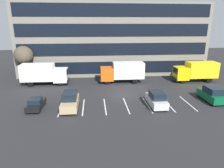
{
  "coord_description": "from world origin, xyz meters",
  "views": [
    {
      "loc": [
        -4.09,
        -28.24,
        10.18
      ],
      "look_at": [
        -1.41,
        1.38,
        1.4
      ],
      "focal_mm": 32.35,
      "sensor_mm": 36.0,
      "label": 1
    }
  ],
  "objects_px": {
    "suv_forest": "(212,94)",
    "suv_silver": "(156,99)",
    "box_truck_orange": "(123,71)",
    "suv_tan": "(70,101)",
    "box_truck_white": "(44,73)",
    "bare_tree": "(24,55)",
    "box_truck_yellow_all": "(196,71)",
    "sedan_black": "(36,104)"
  },
  "relations": [
    {
      "from": "box_truck_yellow_all",
      "to": "suv_forest",
      "type": "relative_size",
      "value": 1.7
    },
    {
      "from": "box_truck_yellow_all",
      "to": "bare_tree",
      "type": "height_order",
      "value": "bare_tree"
    },
    {
      "from": "box_truck_orange",
      "to": "box_truck_white",
      "type": "height_order",
      "value": "box_truck_white"
    },
    {
      "from": "box_truck_orange",
      "to": "box_truck_yellow_all",
      "type": "relative_size",
      "value": 1.01
    },
    {
      "from": "box_truck_white",
      "to": "box_truck_yellow_all",
      "type": "relative_size",
      "value": 1.02
    },
    {
      "from": "sedan_black",
      "to": "bare_tree",
      "type": "bearing_deg",
      "value": 111.3
    },
    {
      "from": "sedan_black",
      "to": "box_truck_orange",
      "type": "bearing_deg",
      "value": 41.13
    },
    {
      "from": "box_truck_white",
      "to": "suv_tan",
      "type": "xyz_separation_m",
      "value": [
        5.66,
        -11.15,
        -1.06
      ]
    },
    {
      "from": "box_truck_white",
      "to": "bare_tree",
      "type": "xyz_separation_m",
      "value": [
        -4.16,
        3.41,
        2.64
      ]
    },
    {
      "from": "box_truck_orange",
      "to": "bare_tree",
      "type": "xyz_separation_m",
      "value": [
        -18.07,
        3.18,
        2.65
      ]
    },
    {
      "from": "box_truck_white",
      "to": "box_truck_yellow_all",
      "type": "bearing_deg",
      "value": -0.8
    },
    {
      "from": "suv_forest",
      "to": "sedan_black",
      "type": "bearing_deg",
      "value": -178.91
    },
    {
      "from": "box_truck_white",
      "to": "box_truck_yellow_all",
      "type": "distance_m",
      "value": 27.45
    },
    {
      "from": "suv_forest",
      "to": "sedan_black",
      "type": "distance_m",
      "value": 23.4
    },
    {
      "from": "box_truck_orange",
      "to": "sedan_black",
      "type": "bearing_deg",
      "value": -138.87
    },
    {
      "from": "box_truck_yellow_all",
      "to": "suv_forest",
      "type": "distance_m",
      "value": 10.32
    },
    {
      "from": "box_truck_yellow_all",
      "to": "suv_tan",
      "type": "relative_size",
      "value": 1.69
    },
    {
      "from": "box_truck_white",
      "to": "suv_tan",
      "type": "bearing_deg",
      "value": -63.08
    },
    {
      "from": "suv_tan",
      "to": "sedan_black",
      "type": "xyz_separation_m",
      "value": [
        -4.3,
        0.42,
        -0.34
      ]
    },
    {
      "from": "suv_silver",
      "to": "suv_tan",
      "type": "distance_m",
      "value": 10.99
    },
    {
      "from": "suv_silver",
      "to": "box_truck_white",
      "type": "bearing_deg",
      "value": 145.68
    },
    {
      "from": "box_truck_yellow_all",
      "to": "sedan_black",
      "type": "bearing_deg",
      "value": -158.37
    },
    {
      "from": "bare_tree",
      "to": "box_truck_yellow_all",
      "type": "bearing_deg",
      "value": -6.85
    },
    {
      "from": "box_truck_orange",
      "to": "sedan_black",
      "type": "height_order",
      "value": "box_truck_orange"
    },
    {
      "from": "box_truck_orange",
      "to": "suv_tan",
      "type": "xyz_separation_m",
      "value": [
        -8.25,
        -11.38,
        -1.06
      ]
    },
    {
      "from": "box_truck_white",
      "to": "suv_tan",
      "type": "relative_size",
      "value": 1.72
    },
    {
      "from": "suv_forest",
      "to": "bare_tree",
      "type": "xyz_separation_m",
      "value": [
        -28.91,
        13.7,
        3.71
      ]
    },
    {
      "from": "box_truck_white",
      "to": "bare_tree",
      "type": "bearing_deg",
      "value": 140.62
    },
    {
      "from": "box_truck_orange",
      "to": "suv_tan",
      "type": "relative_size",
      "value": 1.71
    },
    {
      "from": "suv_silver",
      "to": "bare_tree",
      "type": "relative_size",
      "value": 0.68
    },
    {
      "from": "box_truck_orange",
      "to": "bare_tree",
      "type": "relative_size",
      "value": 1.23
    },
    {
      "from": "suv_forest",
      "to": "suv_silver",
      "type": "distance_m",
      "value": 8.17
    },
    {
      "from": "suv_tan",
      "to": "bare_tree",
      "type": "relative_size",
      "value": 0.72
    },
    {
      "from": "suv_forest",
      "to": "bare_tree",
      "type": "relative_size",
      "value": 0.71
    },
    {
      "from": "suv_forest",
      "to": "bare_tree",
      "type": "bearing_deg",
      "value": 154.64
    },
    {
      "from": "box_truck_yellow_all",
      "to": "sedan_black",
      "type": "xyz_separation_m",
      "value": [
        -26.09,
        -10.35,
        -1.37
      ]
    },
    {
      "from": "suv_tan",
      "to": "box_truck_yellow_all",
      "type": "bearing_deg",
      "value": 26.29
    },
    {
      "from": "box_truck_yellow_all",
      "to": "suv_tan",
      "type": "bearing_deg",
      "value": -153.71
    },
    {
      "from": "suv_forest",
      "to": "box_truck_orange",
      "type": "bearing_deg",
      "value": 135.86
    },
    {
      "from": "suv_silver",
      "to": "box_truck_yellow_all",
      "type": "bearing_deg",
      "value": 45.47
    },
    {
      "from": "box_truck_orange",
      "to": "suv_tan",
      "type": "bearing_deg",
      "value": -125.94
    },
    {
      "from": "box_truck_yellow_all",
      "to": "suv_tan",
      "type": "distance_m",
      "value": 24.32
    }
  ]
}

